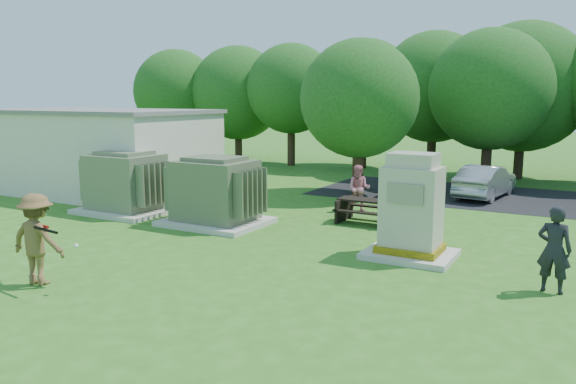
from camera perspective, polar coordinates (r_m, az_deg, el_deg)
The scene contains 14 objects.
ground at distance 12.25m, azimuth -9.22°, elevation -8.76°, with size 120.00×120.00×0.00m, color #2D6619.
service_building at distance 24.44m, azimuth -19.56°, elevation 3.82°, with size 10.00×5.00×3.20m, color beige.
service_building_roof at distance 24.34m, azimuth -19.78°, elevation 7.74°, with size 10.20×5.20×0.15m, color slate.
transformer_left at distance 19.55m, azimuth -16.16°, elevation 0.81°, with size 3.00×2.40×2.07m.
transformer_right at distance 17.15m, azimuth -7.39°, elevation -0.08°, with size 3.00×2.40×2.07m.
generator_cabinet at distance 13.77m, azimuth 12.42°, elevation -2.03°, with size 2.08×1.71×2.54m.
picnic_table at distance 17.41m, azimuth 8.00°, elevation -1.64°, with size 1.74×1.30×0.74m.
batter at distance 12.66m, azimuth -24.12°, elevation -4.40°, with size 1.23×0.71×1.91m, color brown.
person_by_generator at distance 12.26m, azimuth 25.43°, elevation -5.30°, with size 0.64×0.42×1.76m, color black.
person_at_picnic at distance 19.12m, azimuth 7.23°, elevation 0.37°, with size 0.77×0.60×1.58m, color #D06E7D.
car_white at distance 23.19m, azimuth 12.74°, elevation 1.50°, with size 1.55×3.86×1.32m, color silver.
car_silver_a at distance 22.92m, azimuth 19.41°, elevation 1.03°, with size 1.33×3.82×1.26m, color #A0A0A4.
batting_equipment at distance 12.09m, azimuth -23.02°, elevation -3.75°, with size 1.11×0.32×0.37m.
tree_row at distance 28.14m, azimuth 17.99°, elevation 9.81°, with size 41.30×13.30×7.30m.
Camera 1 is at (7.26, -9.09, 3.84)m, focal length 35.00 mm.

